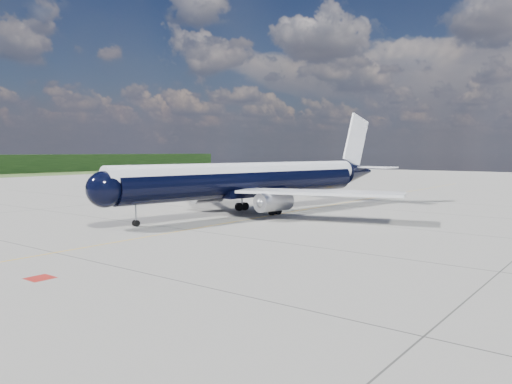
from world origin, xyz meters
The scene contains 4 objects.
ground centered at (0.00, 30.00, 0.00)m, with size 320.00×320.00×0.00m, color gray.
taxiway_centerline centered at (0.00, 25.00, 0.00)m, with size 0.16×160.00×0.01m, color #E7A60C.
red_marking centered at (6.80, -10.00, 0.00)m, with size 1.60×1.60×0.01m, color maroon.
main_airliner centered at (-3.20, 26.06, 4.46)m, with size 40.32×49.56×14.37m.
Camera 1 is at (37.24, -26.53, 8.18)m, focal length 35.00 mm.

